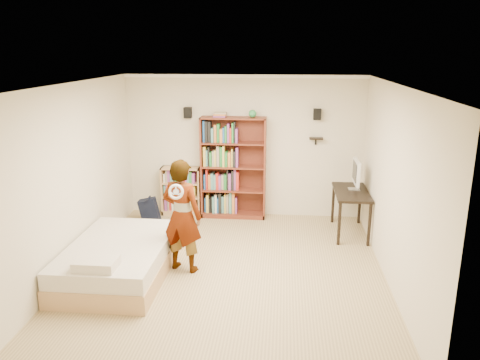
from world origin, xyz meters
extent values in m
cube|color=tan|center=(0.00, 0.00, 0.00)|extent=(4.50, 5.00, 0.01)
cube|color=beige|center=(0.00, 2.50, 1.35)|extent=(4.50, 0.02, 2.70)
cube|color=beige|center=(0.00, -2.50, 1.35)|extent=(4.50, 0.02, 2.70)
cube|color=beige|center=(-2.25, 0.00, 1.35)|extent=(0.02, 5.00, 2.70)
cube|color=beige|center=(2.25, 0.00, 1.35)|extent=(0.02, 5.00, 2.70)
cube|color=white|center=(0.00, 0.00, 2.70)|extent=(4.50, 5.00, 0.02)
cube|color=white|center=(0.00, 2.47, 2.67)|extent=(4.50, 0.06, 0.06)
cube|color=white|center=(0.00, -2.47, 2.67)|extent=(4.50, 0.06, 0.06)
cube|color=white|center=(-2.22, 0.00, 2.67)|extent=(0.06, 5.00, 0.06)
cube|color=white|center=(2.22, 0.00, 2.67)|extent=(0.06, 5.00, 0.06)
cube|color=black|center=(-1.05, 2.40, 2.00)|extent=(0.14, 0.12, 0.20)
cube|color=black|center=(1.35, 2.40, 2.00)|extent=(0.14, 0.12, 0.20)
cube|color=black|center=(1.35, 2.41, 1.55)|extent=(0.25, 0.16, 0.02)
imported|color=black|center=(-0.68, -0.01, 0.84)|extent=(0.70, 0.57, 1.68)
torus|color=white|center=(-0.68, -0.33, 1.30)|extent=(0.21, 0.08, 0.21)
camera|label=1|loc=(0.75, -6.23, 3.15)|focal=35.00mm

